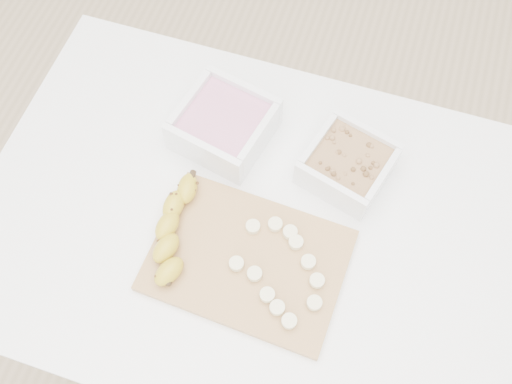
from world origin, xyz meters
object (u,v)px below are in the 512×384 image
(table, at_px, (251,240))
(banana, at_px, (174,231))
(bowl_granola, at_px, (348,164))
(bowl_yogurt, at_px, (224,124))
(cutting_board, at_px, (248,260))

(table, xyz_separation_m, banana, (-0.12, -0.07, 0.13))
(bowl_granola, bearing_deg, bowl_yogurt, 177.93)
(bowl_yogurt, distance_m, bowl_granola, 0.24)
(bowl_granola, distance_m, banana, 0.34)
(cutting_board, height_order, banana, banana)
(bowl_yogurt, height_order, bowl_granola, bowl_yogurt)
(table, distance_m, banana, 0.19)
(table, height_order, cutting_board, cutting_board)
(table, bearing_deg, bowl_yogurt, 123.58)
(bowl_yogurt, xyz_separation_m, banana, (-0.01, -0.23, -0.01))
(bowl_granola, height_order, banana, bowl_granola)
(bowl_yogurt, height_order, banana, bowl_yogurt)
(bowl_yogurt, distance_m, cutting_board, 0.26)
(cutting_board, bearing_deg, table, 104.16)
(bowl_granola, bearing_deg, cutting_board, -118.17)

